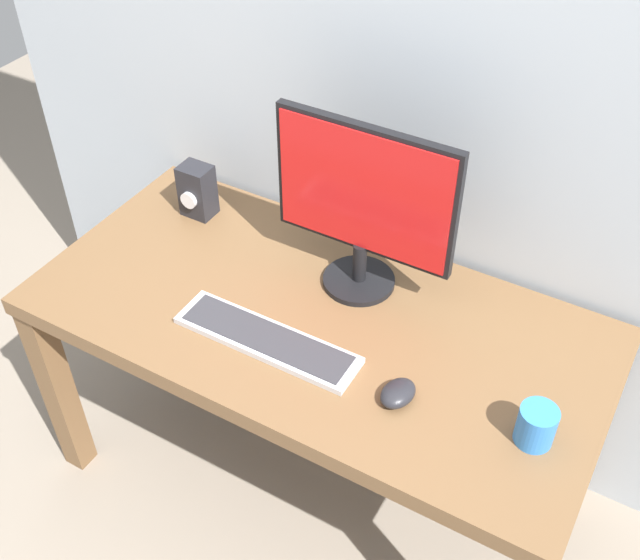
{
  "coord_description": "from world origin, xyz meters",
  "views": [
    {
      "loc": [
        0.7,
        -1.2,
        2.06
      ],
      "look_at": [
        0.01,
        0.0,
        0.83
      ],
      "focal_mm": 43.18,
      "sensor_mm": 36.0,
      "label": 1
    }
  ],
  "objects": [
    {
      "name": "keyboard_primary",
      "position": [
        -0.05,
        -0.14,
        0.72
      ],
      "size": [
        0.47,
        0.12,
        0.02
      ],
      "color": "silver",
      "rests_on": "desk"
    },
    {
      "name": "audio_controller",
      "position": [
        -0.51,
        0.2,
        0.79
      ],
      "size": [
        0.09,
        0.08,
        0.16
      ],
      "color": "#232328",
      "rests_on": "desk"
    },
    {
      "name": "monitor",
      "position": [
        0.04,
        0.17,
        0.96
      ],
      "size": [
        0.48,
        0.19,
        0.46
      ],
      "color": "black",
      "rests_on": "desk"
    },
    {
      "name": "desk",
      "position": [
        0.0,
        0.0,
        0.61
      ],
      "size": [
        1.46,
        0.71,
        0.71
      ],
      "color": "brown",
      "rests_on": "ground_plane"
    },
    {
      "name": "ground_plane",
      "position": [
        0.0,
        0.0,
        0.0
      ],
      "size": [
        6.0,
        6.0,
        0.0
      ],
      "primitive_type": "plane",
      "color": "gray"
    },
    {
      "name": "mouse",
      "position": [
        0.3,
        -0.15,
        0.73
      ],
      "size": [
        0.09,
        0.11,
        0.04
      ],
      "primitive_type": "ellipsoid",
      "rotation": [
        0.0,
        0.0,
        -0.18
      ],
      "color": "#232328",
      "rests_on": "desk"
    },
    {
      "name": "coffee_mug",
      "position": [
        0.59,
        -0.1,
        0.76
      ],
      "size": [
        0.08,
        0.08,
        0.09
      ],
      "primitive_type": "cylinder",
      "color": "#337FD8",
      "rests_on": "desk"
    }
  ]
}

